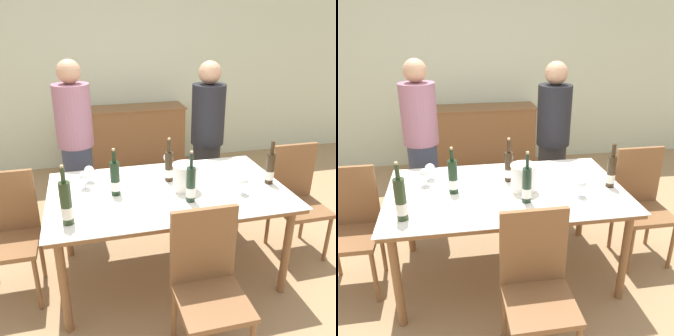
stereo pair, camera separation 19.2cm
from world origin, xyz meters
TOP-DOWN VIEW (x-y plane):
  - ground_plane at (0.00, 0.00)m, footprint 12.00×12.00m
  - back_wall at (0.00, 2.67)m, footprint 8.00×0.10m
  - sideboard_cabinet at (0.02, 2.38)m, footprint 1.57×0.46m
  - dining_table at (0.00, 0.00)m, footprint 1.81×1.07m
  - ice_bucket at (0.13, -0.03)m, footprint 0.20×0.20m
  - wine_bottle_0 at (0.81, -0.08)m, footprint 0.07×0.07m
  - wine_bottle_1 at (-0.40, 0.02)m, footprint 0.07×0.07m
  - wine_bottle_2 at (0.11, -0.22)m, footprint 0.07×0.07m
  - wine_bottle_3 at (0.05, 0.16)m, footprint 0.07×0.07m
  - wine_bottle_4 at (-0.74, -0.32)m, footprint 0.08×0.08m
  - wine_glass_0 at (-0.62, 0.17)m, footprint 0.08×0.08m
  - wine_glass_1 at (-0.58, 0.28)m, footprint 0.08×0.08m
  - wine_glass_2 at (0.10, 0.41)m, footprint 0.07×0.07m
  - wine_glass_3 at (0.53, -0.20)m, footprint 0.08×0.08m
  - chair_left_end at (-1.20, 0.09)m, footprint 0.42×0.42m
  - chair_near_front at (0.06, -0.76)m, footprint 0.42×0.42m
  - chair_right_end at (1.20, 0.09)m, footprint 0.42×0.42m
  - person_host at (-0.67, 0.87)m, footprint 0.33×0.33m
  - person_guest_left at (0.62, 0.86)m, footprint 0.33×0.33m

SIDE VIEW (x-z plane):
  - ground_plane at x=0.00m, z-range 0.00..0.00m
  - sideboard_cabinet at x=0.02m, z-range 0.00..0.88m
  - chair_near_front at x=0.06m, z-range 0.06..1.02m
  - chair_left_end at x=-1.20m, z-range 0.07..1.04m
  - chair_right_end at x=1.20m, z-range 0.07..1.05m
  - dining_table at x=0.00m, z-range 0.32..1.10m
  - person_guest_left at x=0.62m, z-range 0.01..1.64m
  - person_host at x=-0.67m, z-range 0.01..1.69m
  - wine_glass_1 at x=-0.58m, z-range 0.80..0.94m
  - wine_glass_3 at x=0.53m, z-range 0.80..0.94m
  - wine_glass_2 at x=0.10m, z-range 0.81..0.95m
  - wine_glass_0 at x=-0.62m, z-range 0.81..0.95m
  - ice_bucket at x=0.13m, z-range 0.78..0.99m
  - wine_bottle_3 at x=0.05m, z-range 0.72..1.08m
  - wine_bottle_0 at x=0.81m, z-range 0.73..1.08m
  - wine_bottle_1 at x=-0.40m, z-range 0.72..1.08m
  - wine_bottle_2 at x=0.11m, z-range 0.71..1.10m
  - wine_bottle_4 at x=-0.74m, z-range 0.72..1.12m
  - back_wall at x=0.00m, z-range 0.00..2.80m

